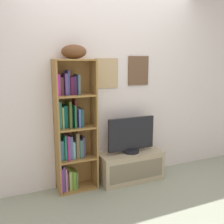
% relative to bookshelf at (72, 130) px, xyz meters
% --- Properties ---
extents(ground, '(5.20, 5.20, 0.04)m').
position_rel_bookshelf_xyz_m(ground, '(0.52, -1.00, -0.80)').
color(ground, gray).
extents(back_wall, '(4.80, 0.08, 2.53)m').
position_rel_bookshelf_xyz_m(back_wall, '(0.52, 0.13, 0.49)').
color(back_wall, silver).
rests_on(back_wall, ground).
extents(bookshelf, '(0.49, 0.26, 1.63)m').
position_rel_bookshelf_xyz_m(bookshelf, '(0.00, 0.00, 0.00)').
color(bookshelf, olive).
rests_on(bookshelf, ground).
extents(football, '(0.33, 0.25, 0.16)m').
position_rel_bookshelf_xyz_m(football, '(0.04, -0.03, 0.94)').
color(football, brown).
rests_on(football, bookshelf).
extents(tv_stand, '(0.87, 0.36, 0.40)m').
position_rel_bookshelf_xyz_m(tv_stand, '(0.78, -0.08, -0.58)').
color(tv_stand, tan).
rests_on(tv_stand, ground).
extents(television, '(0.66, 0.22, 0.48)m').
position_rel_bookshelf_xyz_m(television, '(0.78, -0.08, -0.15)').
color(television, black).
rests_on(television, tv_stand).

